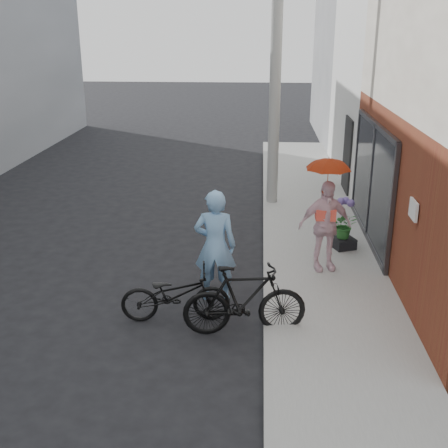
# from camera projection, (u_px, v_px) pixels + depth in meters

# --- Properties ---
(ground) EXTENTS (80.00, 80.00, 0.00)m
(ground) POSITION_uv_depth(u_px,v_px,m) (210.00, 314.00, 9.30)
(ground) COLOR black
(ground) RESTS_ON ground
(sidewalk) EXTENTS (2.20, 24.00, 0.12)m
(sidewalk) POSITION_uv_depth(u_px,v_px,m) (325.00, 265.00, 11.04)
(sidewalk) COLOR #969691
(sidewalk) RESTS_ON ground
(curb) EXTENTS (0.12, 24.00, 0.12)m
(curb) POSITION_uv_depth(u_px,v_px,m) (266.00, 264.00, 11.11)
(curb) COLOR #9E9E99
(curb) RESTS_ON ground
(east_building_far) EXTENTS (8.00, 8.00, 7.00)m
(east_building_far) POSITION_uv_depth(u_px,v_px,m) (421.00, 52.00, 22.74)
(east_building_far) COLOR gray
(east_building_far) RESTS_ON ground
(utility_pole) EXTENTS (0.28, 0.28, 7.00)m
(utility_pole) POSITION_uv_depth(u_px,v_px,m) (276.00, 69.00, 13.71)
(utility_pole) COLOR #9E9E99
(utility_pole) RESTS_ON ground
(officer) EXTENTS (0.73, 0.49, 1.97)m
(officer) POSITION_uv_depth(u_px,v_px,m) (215.00, 246.00, 9.50)
(officer) COLOR #78A8D6
(officer) RESTS_ON ground
(bike_left) EXTENTS (1.80, 0.81, 0.91)m
(bike_left) POSITION_uv_depth(u_px,v_px,m) (175.00, 294.00, 8.96)
(bike_left) COLOR black
(bike_left) RESTS_ON ground
(bike_right) EXTENTS (1.95, 0.79, 1.14)m
(bike_right) POSITION_uv_depth(u_px,v_px,m) (245.00, 300.00, 8.54)
(bike_right) COLOR black
(bike_right) RESTS_ON ground
(kimono_woman) EXTENTS (1.09, 0.65, 1.73)m
(kimono_woman) POSITION_uv_depth(u_px,v_px,m) (325.00, 226.00, 10.47)
(kimono_woman) COLOR #F6CEDA
(kimono_woman) RESTS_ON sidewalk
(parasol) EXTENTS (0.79, 0.79, 0.69)m
(parasol) POSITION_uv_depth(u_px,v_px,m) (329.00, 162.00, 10.06)
(parasol) COLOR #BD3A16
(parasol) RESTS_ON kimono_woman
(planter) EXTENTS (0.54, 0.54, 0.22)m
(planter) POSITION_uv_depth(u_px,v_px,m) (343.00, 243.00, 11.71)
(planter) COLOR black
(planter) RESTS_ON sidewalk
(potted_plant) EXTENTS (0.50, 0.43, 0.56)m
(potted_plant) POSITION_uv_depth(u_px,v_px,m) (345.00, 225.00, 11.58)
(potted_plant) COLOR #2C6F2C
(potted_plant) RESTS_ON planter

